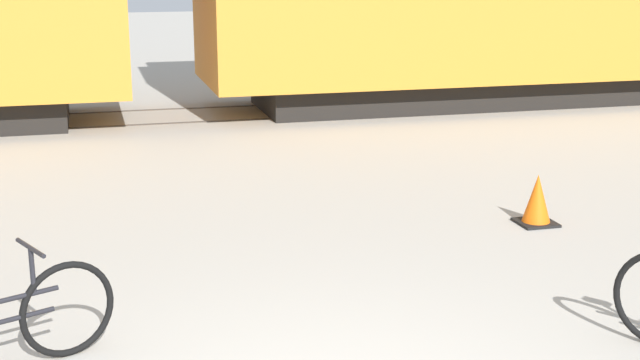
# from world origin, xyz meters

# --- Properties ---
(rail_near) EXTENTS (67.56, 0.07, 0.01)m
(rail_near) POSITION_xyz_m (0.00, 10.33, 0.01)
(rail_near) COLOR #4C4238
(rail_near) RESTS_ON ground_plane
(rail_far) EXTENTS (67.56, 0.07, 0.01)m
(rail_far) POSITION_xyz_m (0.00, 11.76, 0.01)
(rail_far) COLOR #4C4238
(rail_far) RESTS_ON ground_plane
(traffic_cone) EXTENTS (0.40, 0.40, 0.55)m
(traffic_cone) POSITION_xyz_m (3.21, 3.47, 0.25)
(traffic_cone) COLOR black
(traffic_cone) RESTS_ON ground_plane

